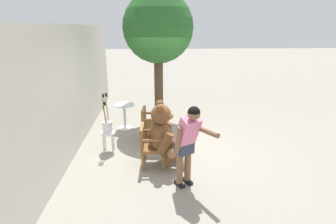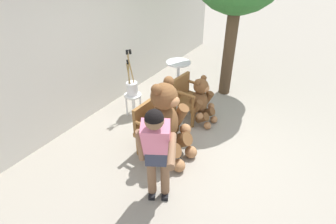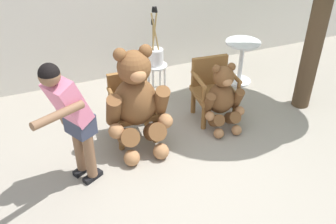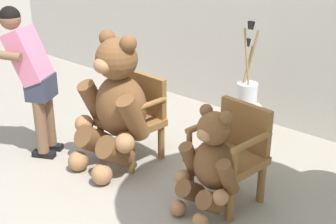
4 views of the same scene
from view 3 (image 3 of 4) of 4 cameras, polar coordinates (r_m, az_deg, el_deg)
ground_plane at (r=4.85m, az=3.70°, el=-5.75°), size 60.00×60.00×0.00m
wooden_chair_left at (r=4.88m, az=-5.55°, el=1.10°), size 0.58×0.54×0.86m
wooden_chair_right at (r=5.28m, az=6.90°, el=3.71°), size 0.61×0.57×0.86m
teddy_bear_large at (r=4.56m, az=-4.79°, el=1.64°), size 0.81×0.78×1.36m
teddy_bear_small at (r=5.06m, az=8.34°, el=2.15°), size 0.57×0.55×0.94m
person_visitor at (r=3.98m, az=-14.61°, el=-0.30°), size 0.66×0.70×1.55m
white_stool at (r=5.92m, az=-1.77°, el=6.30°), size 0.34×0.34×0.46m
brush_bucket at (r=5.80m, az=-1.84°, el=8.78°), size 0.22×0.22×0.92m
round_side_table at (r=6.26m, az=11.13°, el=8.17°), size 0.56×0.56×0.72m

